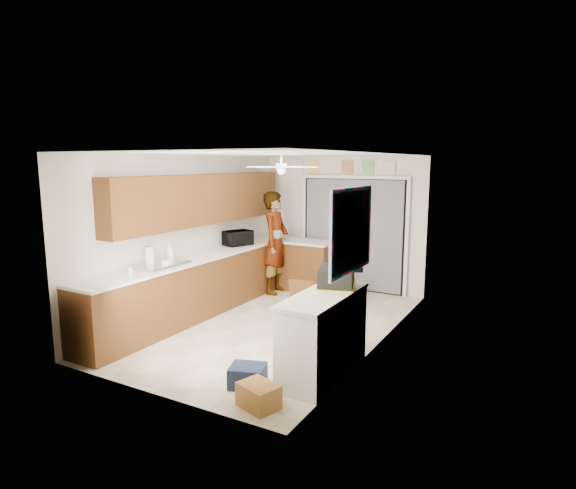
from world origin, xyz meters
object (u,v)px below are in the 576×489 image
at_px(soap_bottle, 170,252).
at_px(paper_towel_roll, 149,257).
at_px(cup, 166,264).
at_px(microwave, 238,238).
at_px(suitcase, 337,277).
at_px(cardboard_box, 259,396).
at_px(dog, 341,289).
at_px(navy_crate, 248,376).
at_px(man, 276,243).

relative_size(soap_bottle, paper_towel_roll, 1.10).
bearing_deg(cup, microwave, 95.00).
bearing_deg(suitcase, cardboard_box, -115.65).
distance_m(soap_bottle, suitcase, 2.69).
bearing_deg(microwave, suitcase, -103.06).
height_order(soap_bottle, cardboard_box, soap_bottle).
relative_size(microwave, paper_towel_roll, 1.71).
relative_size(microwave, soap_bottle, 1.54).
distance_m(microwave, dog, 2.01).
relative_size(soap_bottle, navy_crate, 0.81).
bearing_deg(cardboard_box, cup, 152.56).
xyz_separation_m(cup, dog, (1.60, 2.48, -0.74)).
height_order(soap_bottle, navy_crate, soap_bottle).
bearing_deg(microwave, man, -15.48).
xyz_separation_m(navy_crate, man, (-1.67, 3.42, 0.82)).
distance_m(paper_towel_roll, navy_crate, 2.53).
xyz_separation_m(soap_bottle, suitcase, (2.69, -0.08, -0.04)).
relative_size(cup, paper_towel_roll, 0.49).
height_order(microwave, cup, microwave).
relative_size(microwave, man, 0.25).
xyz_separation_m(paper_towel_roll, cardboard_box, (2.54, -1.14, -0.96)).
xyz_separation_m(paper_towel_roll, suitcase, (2.74, 0.27, -0.03)).
height_order(cardboard_box, dog, dog).
bearing_deg(soap_bottle, cup, -55.55).
relative_size(cup, navy_crate, 0.36).
distance_m(microwave, cup, 2.00).
bearing_deg(navy_crate, paper_towel_roll, 159.65).
xyz_separation_m(suitcase, cardboard_box, (-0.21, -1.41, -0.93)).
relative_size(suitcase, cardboard_box, 1.36).
relative_size(soap_bottle, cup, 2.28).
height_order(soap_bottle, man, man).
distance_m(microwave, paper_towel_roll, 2.03).
height_order(cup, dog, cup).
bearing_deg(soap_bottle, man, 78.27).
xyz_separation_m(microwave, navy_crate, (2.09, -2.84, -0.96)).
bearing_deg(cardboard_box, man, 118.24).
bearing_deg(cup, navy_crate, -23.90).
distance_m(soap_bottle, man, 2.31).
bearing_deg(cardboard_box, microwave, 127.65).
bearing_deg(soap_bottle, suitcase, -1.76).
bearing_deg(man, suitcase, -143.70).
bearing_deg(man, soap_bottle, 161.08).
height_order(cup, navy_crate, cup).
xyz_separation_m(paper_towel_roll, dog, (1.87, 2.52, -0.83)).
height_order(soap_bottle, dog, soap_bottle).
distance_m(microwave, cardboard_box, 4.11).
distance_m(soap_bottle, navy_crate, 2.62).
xyz_separation_m(cup, navy_crate, (1.92, -0.85, -0.88)).
bearing_deg(navy_crate, suitcase, 63.01).
bearing_deg(man, navy_crate, -161.22).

